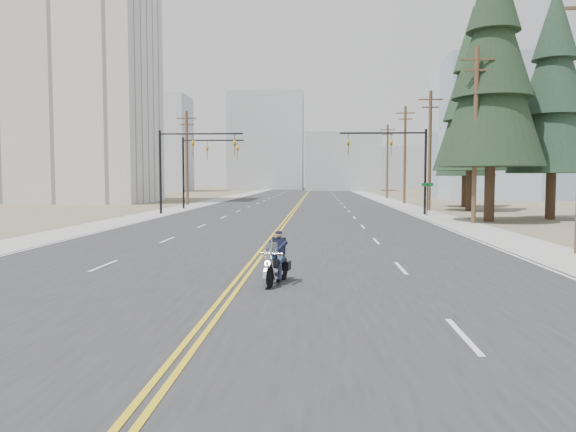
# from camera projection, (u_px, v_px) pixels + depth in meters

# --- Properties ---
(ground_plane) EXTENTS (400.00, 400.00, 0.00)m
(ground_plane) POSITION_uv_depth(u_px,v_px,m) (232.00, 292.00, 14.80)
(ground_plane) COLOR #776D56
(ground_plane) RESTS_ON ground
(road) EXTENTS (20.00, 200.00, 0.01)m
(road) POSITION_uv_depth(u_px,v_px,m) (303.00, 198.00, 84.54)
(road) COLOR #303033
(road) RESTS_ON ground
(sidewalk_left) EXTENTS (3.00, 200.00, 0.01)m
(sidewalk_left) POSITION_uv_depth(u_px,v_px,m) (228.00, 198.00, 85.16)
(sidewalk_left) COLOR #A5A5A0
(sidewalk_left) RESTS_ON ground
(sidewalk_right) EXTENTS (3.00, 200.00, 0.01)m
(sidewalk_right) POSITION_uv_depth(u_px,v_px,m) (380.00, 198.00, 83.91)
(sidewalk_right) COLOR #A5A5A0
(sidewalk_right) RESTS_ON ground
(traffic_mast_left) EXTENTS (7.10, 0.26, 7.00)m
(traffic_mast_left) POSITION_uv_depth(u_px,v_px,m) (184.00, 155.00, 46.83)
(traffic_mast_left) COLOR black
(traffic_mast_left) RESTS_ON ground
(traffic_mast_right) EXTENTS (7.10, 0.26, 7.00)m
(traffic_mast_right) POSITION_uv_depth(u_px,v_px,m) (401.00, 155.00, 45.86)
(traffic_mast_right) COLOR black
(traffic_mast_right) RESTS_ON ground
(traffic_mast_far) EXTENTS (6.10, 0.26, 7.00)m
(traffic_mast_far) POSITION_uv_depth(u_px,v_px,m) (200.00, 159.00, 54.83)
(traffic_mast_far) COLOR black
(traffic_mast_far) RESTS_ON ground
(street_sign) EXTENTS (0.90, 0.06, 2.62)m
(street_sign) POSITION_uv_depth(u_px,v_px,m) (427.00, 194.00, 43.98)
(street_sign) COLOR black
(street_sign) RESTS_ON ground
(utility_pole_b) EXTENTS (2.20, 0.30, 11.50)m
(utility_pole_b) POSITION_uv_depth(u_px,v_px,m) (475.00, 133.00, 36.63)
(utility_pole_b) COLOR brown
(utility_pole_b) RESTS_ON ground
(utility_pole_c) EXTENTS (2.20, 0.30, 11.00)m
(utility_pole_c) POSITION_uv_depth(u_px,v_px,m) (430.00, 149.00, 51.59)
(utility_pole_c) COLOR brown
(utility_pole_c) RESTS_ON ground
(utility_pole_d) EXTENTS (2.20, 0.30, 11.50)m
(utility_pole_d) POSITION_uv_depth(u_px,v_px,m) (405.00, 153.00, 66.52)
(utility_pole_d) COLOR brown
(utility_pole_d) RESTS_ON ground
(utility_pole_e) EXTENTS (2.20, 0.30, 11.00)m
(utility_pole_e) POSITION_uv_depth(u_px,v_px,m) (387.00, 160.00, 83.48)
(utility_pole_e) COLOR brown
(utility_pole_e) RESTS_ON ground
(utility_pole_left) EXTENTS (2.20, 0.30, 10.50)m
(utility_pole_left) POSITION_uv_depth(u_px,v_px,m) (187.00, 156.00, 62.93)
(utility_pole_left) COLOR brown
(utility_pole_left) RESTS_ON ground
(apartment_block) EXTENTS (18.00, 14.00, 30.00)m
(apartment_block) POSITION_uv_depth(u_px,v_px,m) (77.00, 82.00, 70.11)
(apartment_block) COLOR silver
(apartment_block) RESTS_ON ground
(glass_building) EXTENTS (24.00, 16.00, 20.00)m
(glass_building) POSITION_uv_depth(u_px,v_px,m) (522.00, 131.00, 82.13)
(glass_building) COLOR #9EB5CC
(glass_building) RESTS_ON ground
(haze_bldg_a) EXTENTS (14.00, 12.00, 22.00)m
(haze_bldg_a) POSITION_uv_depth(u_px,v_px,m) (159.00, 144.00, 130.53)
(haze_bldg_a) COLOR #B7BCC6
(haze_bldg_a) RESTS_ON ground
(haze_bldg_b) EXTENTS (18.00, 14.00, 14.00)m
(haze_bldg_b) POSITION_uv_depth(u_px,v_px,m) (342.00, 162.00, 138.43)
(haze_bldg_b) COLOR #ADB2B7
(haze_bldg_b) RESTS_ON ground
(haze_bldg_c) EXTENTS (16.00, 12.00, 18.00)m
(haze_bldg_c) POSITION_uv_depth(u_px,v_px,m) (493.00, 151.00, 121.62)
(haze_bldg_c) COLOR #B7BCC6
(haze_bldg_c) RESTS_ON ground
(haze_bldg_d) EXTENTS (20.00, 15.00, 26.00)m
(haze_bldg_d) POSITION_uv_depth(u_px,v_px,m) (267.00, 142.00, 154.06)
(haze_bldg_d) COLOR #ADB2B7
(haze_bldg_d) RESTS_ON ground
(haze_bldg_e) EXTENTS (14.00, 14.00, 12.00)m
(haze_bldg_e) POSITION_uv_depth(u_px,v_px,m) (397.00, 168.00, 162.48)
(haze_bldg_e) COLOR #B7BCC6
(haze_bldg_e) RESTS_ON ground
(haze_bldg_f) EXTENTS (12.00, 12.00, 16.00)m
(haze_bldg_f) POSITION_uv_depth(u_px,v_px,m) (119.00, 159.00, 146.49)
(haze_bldg_f) COLOR #ADB2B7
(haze_bldg_f) RESTS_ON ground
(motorcyclist) EXTENTS (1.23, 2.06, 1.50)m
(motorcyclist) POSITION_uv_depth(u_px,v_px,m) (276.00, 258.00, 15.77)
(motorcyclist) COLOR black
(motorcyclist) RESTS_ON ground
(conifer_near) EXTENTS (7.18, 7.18, 19.00)m
(conifer_near) POSITION_uv_depth(u_px,v_px,m) (493.00, 62.00, 38.16)
(conifer_near) COLOR #382619
(conifer_near) RESTS_ON ground
(conifer_mid) EXTENTS (6.34, 6.34, 16.92)m
(conifer_mid) POSITION_uv_depth(u_px,v_px,m) (554.00, 85.00, 40.47)
(conifer_mid) COLOR #382619
(conifer_mid) RESTS_ON ground
(conifer_tall) EXTENTS (6.70, 6.70, 18.61)m
(conifer_tall) POSITION_uv_depth(u_px,v_px,m) (472.00, 94.00, 51.20)
(conifer_tall) COLOR #382619
(conifer_tall) RESTS_ON ground
(conifer_far) EXTENTS (6.10, 6.10, 16.33)m
(conifer_far) POSITION_uv_depth(u_px,v_px,m) (466.00, 117.00, 58.48)
(conifer_far) COLOR #382619
(conifer_far) RESTS_ON ground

